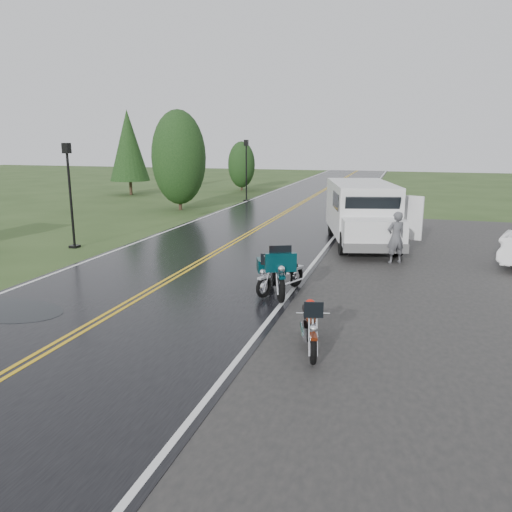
{
  "coord_description": "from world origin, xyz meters",
  "views": [
    {
      "loc": [
        6.7,
        -10.92,
        4.14
      ],
      "look_at": [
        2.8,
        2.0,
        1.0
      ],
      "focal_mm": 35.0,
      "sensor_mm": 36.0,
      "label": 1
    }
  ],
  "objects_px": {
    "van_white": "(344,222)",
    "motorcycle_red": "(313,338)",
    "person_at_van": "(396,238)",
    "motorcycle_teal": "(281,277)",
    "lamp_post_near_left": "(70,196)",
    "motorcycle_silver": "(264,279)",
    "lamp_post_far_left": "(246,171)"
  },
  "relations": [
    {
      "from": "motorcycle_silver",
      "to": "lamp_post_far_left",
      "type": "height_order",
      "value": "lamp_post_far_left"
    },
    {
      "from": "motorcycle_teal",
      "to": "lamp_post_near_left",
      "type": "distance_m",
      "value": 10.57
    },
    {
      "from": "motorcycle_teal",
      "to": "person_at_van",
      "type": "height_order",
      "value": "person_at_van"
    },
    {
      "from": "motorcycle_red",
      "to": "person_at_van",
      "type": "xyz_separation_m",
      "value": [
        1.22,
        8.74,
        0.3
      ]
    },
    {
      "from": "motorcycle_red",
      "to": "motorcycle_silver",
      "type": "relative_size",
      "value": 1.02
    },
    {
      "from": "motorcycle_teal",
      "to": "van_white",
      "type": "height_order",
      "value": "van_white"
    },
    {
      "from": "motorcycle_red",
      "to": "person_at_van",
      "type": "height_order",
      "value": "person_at_van"
    },
    {
      "from": "motorcycle_red",
      "to": "motorcycle_silver",
      "type": "xyz_separation_m",
      "value": [
        -1.98,
        3.61,
        -0.01
      ]
    },
    {
      "from": "motorcycle_silver",
      "to": "person_at_van",
      "type": "relative_size",
      "value": 1.1
    },
    {
      "from": "motorcycle_teal",
      "to": "lamp_post_near_left",
      "type": "relative_size",
      "value": 0.62
    },
    {
      "from": "motorcycle_silver",
      "to": "person_at_van",
      "type": "height_order",
      "value": "person_at_van"
    },
    {
      "from": "van_white",
      "to": "lamp_post_far_left",
      "type": "distance_m",
      "value": 17.21
    },
    {
      "from": "motorcycle_teal",
      "to": "motorcycle_silver",
      "type": "height_order",
      "value": "motorcycle_teal"
    },
    {
      "from": "motorcycle_silver",
      "to": "person_at_van",
      "type": "bearing_deg",
      "value": 82.36
    },
    {
      "from": "motorcycle_red",
      "to": "motorcycle_silver",
      "type": "bearing_deg",
      "value": 104.18
    },
    {
      "from": "van_white",
      "to": "lamp_post_near_left",
      "type": "xyz_separation_m",
      "value": [
        -10.33,
        -1.64,
        0.78
      ]
    },
    {
      "from": "person_at_van",
      "to": "motorcycle_red",
      "type": "bearing_deg",
      "value": 51.99
    },
    {
      "from": "motorcycle_red",
      "to": "lamp_post_near_left",
      "type": "height_order",
      "value": "lamp_post_near_left"
    },
    {
      "from": "motorcycle_silver",
      "to": "person_at_van",
      "type": "distance_m",
      "value": 6.06
    },
    {
      "from": "motorcycle_red",
      "to": "lamp_post_far_left",
      "type": "relative_size",
      "value": 0.47
    },
    {
      "from": "motorcycle_red",
      "to": "motorcycle_teal",
      "type": "height_order",
      "value": "motorcycle_teal"
    },
    {
      "from": "motorcycle_red",
      "to": "person_at_van",
      "type": "relative_size",
      "value": 1.12
    },
    {
      "from": "motorcycle_silver",
      "to": "person_at_van",
      "type": "xyz_separation_m",
      "value": [
        3.21,
        5.13,
        0.31
      ]
    },
    {
      "from": "van_white",
      "to": "motorcycle_red",
      "type": "bearing_deg",
      "value": -100.45
    },
    {
      "from": "motorcycle_teal",
      "to": "van_white",
      "type": "relative_size",
      "value": 0.39
    },
    {
      "from": "motorcycle_silver",
      "to": "lamp_post_far_left",
      "type": "distance_m",
      "value": 21.99
    },
    {
      "from": "lamp_post_far_left",
      "to": "van_white",
      "type": "bearing_deg",
      "value": -60.22
    },
    {
      "from": "van_white",
      "to": "lamp_post_far_left",
      "type": "relative_size",
      "value": 1.53
    },
    {
      "from": "motorcycle_teal",
      "to": "lamp_post_far_left",
      "type": "relative_size",
      "value": 0.6
    },
    {
      "from": "person_at_van",
      "to": "lamp_post_far_left",
      "type": "bearing_deg",
      "value": -86.44
    },
    {
      "from": "lamp_post_near_left",
      "to": "motorcycle_teal",
      "type": "bearing_deg",
      "value": -25.2
    },
    {
      "from": "person_at_van",
      "to": "lamp_post_near_left",
      "type": "xyz_separation_m",
      "value": [
        -12.17,
        -0.95,
        1.16
      ]
    }
  ]
}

